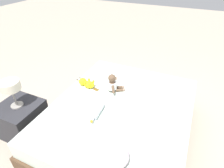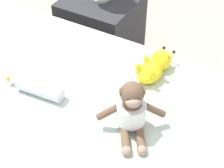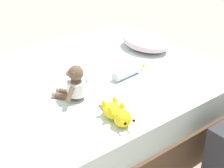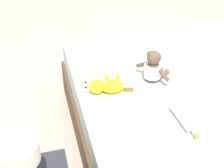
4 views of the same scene
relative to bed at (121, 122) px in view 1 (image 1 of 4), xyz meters
name	(u,v)px [view 1 (image 1 of 4)]	position (x,y,z in m)	size (l,w,h in m)	color
ground_plane	(120,135)	(0.00, 0.00, -0.24)	(16.00, 16.00, 0.00)	#B7A893
bed	(121,122)	(0.00, 0.00, 0.00)	(1.55, 1.88, 0.49)	brown
pillow	(103,152)	(-0.11, 0.67, 0.31)	(0.46, 0.34, 0.13)	silver
plush_monkey	(113,84)	(0.21, -0.24, 0.35)	(0.25, 0.26, 0.24)	brown
plush_yellow_creature	(86,83)	(0.57, -0.19, 0.30)	(0.33, 0.13, 0.10)	yellow
glass_bottle	(98,111)	(0.19, 0.21, 0.28)	(0.09, 0.29, 0.07)	silver
nightstand	(22,119)	(1.14, 0.45, -0.02)	(0.47, 0.47, 0.45)	#2D2D33
bedside_lamp	(10,87)	(1.14, 0.45, 0.48)	(0.22, 0.22, 0.34)	gray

